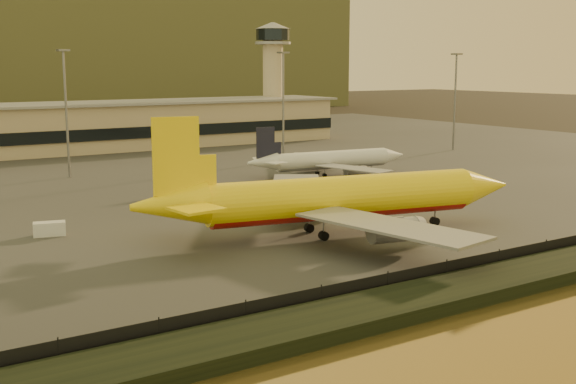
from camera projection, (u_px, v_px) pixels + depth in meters
name	position (u px, v px, depth m)	size (l,w,h in m)	color
ground	(354.00, 259.00, 84.90)	(900.00, 900.00, 0.00)	black
embankment	(461.00, 290.00, 70.73)	(320.00, 7.00, 1.40)	black
tarmac	(95.00, 165.00, 163.41)	(320.00, 220.00, 0.20)	#2D2D2D
perimeter_fence	(432.00, 274.00, 73.93)	(300.00, 0.05, 2.20)	black
control_tower	(273.00, 68.00, 226.93)	(11.20, 11.20, 35.50)	tan
apron_light_masts	(191.00, 98.00, 152.21)	(152.20, 12.20, 25.40)	slate
dhl_cargo_jet	(337.00, 199.00, 95.47)	(54.03, 52.09, 16.22)	yellow
white_narrowbody_jet	(329.00, 160.00, 147.55)	(36.34, 35.20, 10.44)	silver
gse_vehicle_yellow	(252.00, 204.00, 113.48)	(3.45, 1.55, 1.55)	yellow
gse_vehicle_white	(50.00, 229.00, 95.39)	(4.09, 1.84, 1.84)	silver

